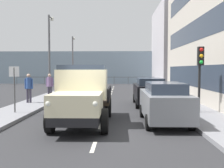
# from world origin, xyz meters

# --- Properties ---
(ground_plane) EXTENTS (80.00, 80.00, 0.00)m
(ground_plane) POSITION_xyz_m (0.00, -9.63, 0.00)
(ground_plane) COLOR #2D2D30
(sidewalk_left) EXTENTS (2.14, 38.72, 0.15)m
(sidewalk_left) POSITION_xyz_m (-4.64, -9.63, 0.07)
(sidewalk_left) COLOR gray
(sidewalk_left) RESTS_ON ground_plane
(sidewalk_right) EXTENTS (2.14, 38.72, 0.15)m
(sidewalk_right) POSITION_xyz_m (4.64, -9.63, 0.07)
(sidewalk_right) COLOR gray
(sidewalk_right) RESTS_ON ground_plane
(road_centreline_markings) EXTENTS (0.12, 33.92, 0.01)m
(road_centreline_markings) POSITION_xyz_m (0.00, -8.86, 0.00)
(road_centreline_markings) COLOR silver
(road_centreline_markings) RESTS_ON ground_plane
(building_far_block) EXTENTS (6.12, 11.58, 10.37)m
(building_far_block) POSITION_xyz_m (-8.77, -26.32, 5.19)
(building_far_block) COLOR #B7B2B7
(building_far_block) RESTS_ON ground_plane
(sea_horizon) EXTENTS (80.00, 0.80, 5.00)m
(sea_horizon) POSITION_xyz_m (0.00, -31.99, 2.50)
(sea_horizon) COLOR gray
(sea_horizon) RESTS_ON ground_plane
(seawall_railing) EXTENTS (28.08, 0.08, 1.20)m
(seawall_railing) POSITION_xyz_m (-0.00, -28.39, 0.92)
(seawall_railing) COLOR #4C5156
(seawall_railing) RESTS_ON ground_plane
(truck_vintage_cream) EXTENTS (2.17, 5.64, 2.43)m
(truck_vintage_cream) POSITION_xyz_m (0.73, -0.82, 1.18)
(truck_vintage_cream) COLOR black
(truck_vintage_cream) RESTS_ON ground_plane
(car_grey_kerbside_near) EXTENTS (1.79, 4.37, 1.72)m
(car_grey_kerbside_near) POSITION_xyz_m (-2.62, -1.42, 0.90)
(car_grey_kerbside_near) COLOR slate
(car_grey_kerbside_near) RESTS_ON ground_plane
(car_black_kerbside_1) EXTENTS (1.88, 4.44, 1.72)m
(car_black_kerbside_1) POSITION_xyz_m (-2.62, -6.93, 0.90)
(car_black_kerbside_1) COLOR black
(car_black_kerbside_1) RESTS_ON ground_plane
(car_silver_oppositeside_0) EXTENTS (1.90, 4.00, 1.72)m
(car_silver_oppositeside_0) POSITION_xyz_m (2.62, -13.85, 0.90)
(car_silver_oppositeside_0) COLOR #B7BABF
(car_silver_oppositeside_0) RESTS_ON ground_plane
(car_red_oppositeside_1) EXTENTS (1.89, 4.54, 1.72)m
(car_red_oppositeside_1) POSITION_xyz_m (2.62, -19.20, 0.90)
(car_red_oppositeside_1) COLOR #B21E1E
(car_red_oppositeside_1) RESTS_ON ground_plane
(pedestrian_couple_a) EXTENTS (0.53, 0.34, 1.82)m
(pedestrian_couple_a) POSITION_xyz_m (4.96, -6.94, 1.23)
(pedestrian_couple_a) COLOR #383342
(pedestrian_couple_a) RESTS_ON sidewalk_right
(pedestrian_couple_b) EXTENTS (0.53, 0.34, 1.79)m
(pedestrian_couple_b) POSITION_xyz_m (4.27, -9.37, 1.21)
(pedestrian_couple_b) COLOR #383342
(pedestrian_couple_b) RESTS_ON sidewalk_right
(pedestrian_by_lamp) EXTENTS (0.53, 0.34, 1.56)m
(pedestrian_by_lamp) POSITION_xyz_m (3.90, -12.08, 1.06)
(pedestrian_by_lamp) COLOR #383342
(pedestrian_by_lamp) RESTS_ON sidewalk_right
(pedestrian_with_bag) EXTENTS (0.53, 0.34, 1.70)m
(pedestrian_with_bag) POSITION_xyz_m (4.47, -13.86, 1.15)
(pedestrian_with_bag) COLOR #383342
(pedestrian_with_bag) RESTS_ON sidewalk_right
(pedestrian_strolling) EXTENTS (0.53, 0.34, 1.78)m
(pedestrian_strolling) POSITION_xyz_m (4.41, -16.21, 1.20)
(pedestrian_strolling) COLOR black
(pedestrian_strolling) RESTS_ON sidewalk_right
(traffic_light_near) EXTENTS (0.28, 0.41, 3.20)m
(traffic_light_near) POSITION_xyz_m (-4.68, -3.39, 2.47)
(traffic_light_near) COLOR black
(traffic_light_near) RESTS_ON sidewalk_left
(lamp_post_promenade) EXTENTS (0.32, 1.14, 6.35)m
(lamp_post_promenade) POSITION_xyz_m (4.75, -11.39, 3.94)
(lamp_post_promenade) COLOR #59595B
(lamp_post_promenade) RESTS_ON sidewalk_right
(lamp_post_far) EXTENTS (0.32, 1.14, 5.96)m
(lamp_post_far) POSITION_xyz_m (4.78, -22.07, 3.74)
(lamp_post_far) COLOR #59595B
(lamp_post_far) RESTS_ON sidewalk_right
(street_sign) EXTENTS (0.50, 0.07, 2.25)m
(street_sign) POSITION_xyz_m (4.38, -3.16, 1.68)
(street_sign) COLOR #4C4C4C
(street_sign) RESTS_ON sidewalk_right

